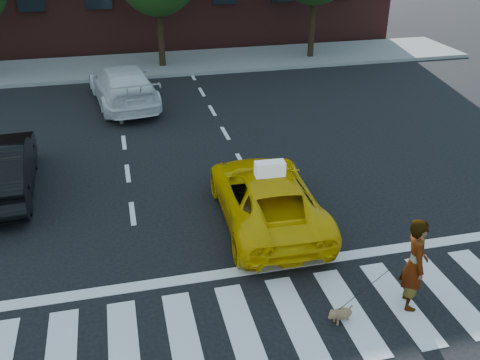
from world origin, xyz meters
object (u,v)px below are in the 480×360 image
object	(u,v)px
dog	(340,314)
taxi	(266,196)
woman	(415,264)
white_suv	(123,85)

from	to	relation	value
dog	taxi	bearing A→B (deg)	79.75
woman	dog	xyz separation A→B (m)	(-1.41, -0.14, -0.72)
dog	white_suv	bearing A→B (deg)	88.63
white_suv	woman	distance (m)	13.30
white_suv	woman	size ratio (longest dim) A/B	2.74
taxi	white_suv	world-z (taller)	white_suv
taxi	white_suv	distance (m)	9.49
dog	woman	bearing A→B (deg)	-9.44
taxi	white_suv	size ratio (longest dim) A/B	0.92
white_suv	dog	xyz separation A→B (m)	(3.11, -12.65, -0.54)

